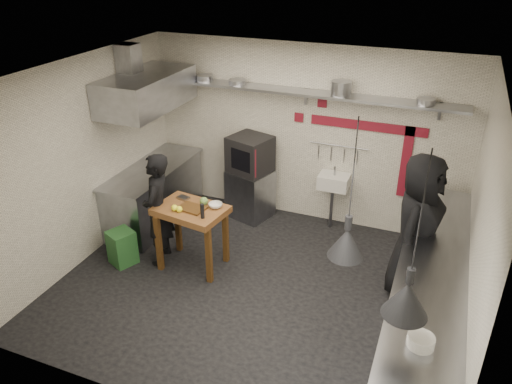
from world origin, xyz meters
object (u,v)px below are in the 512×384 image
at_px(oven_stand, 250,193).
at_px(green_bin, 122,247).
at_px(chef_left, 158,210).
at_px(chef_right, 417,227).
at_px(combi_oven, 250,154).
at_px(prep_table, 192,237).

bearing_deg(oven_stand, green_bin, -103.83).
relative_size(chef_left, chef_right, 0.85).
height_order(combi_oven, green_bin, combi_oven).
relative_size(green_bin, prep_table, 0.54).
relative_size(combi_oven, chef_right, 0.31).
height_order(green_bin, prep_table, prep_table).
height_order(combi_oven, chef_right, chef_right).
distance_m(oven_stand, chef_left, 1.84).
relative_size(oven_stand, combi_oven, 1.34).
height_order(oven_stand, chef_right, chef_right).
bearing_deg(chef_right, combi_oven, 79.90).
bearing_deg(chef_left, oven_stand, 140.47).
relative_size(prep_table, chef_left, 0.57).
bearing_deg(chef_right, oven_stand, 79.98).
distance_m(green_bin, chef_left, 0.78).
bearing_deg(combi_oven, prep_table, -79.86).
xyz_separation_m(oven_stand, green_bin, (-1.15, -1.93, -0.15)).
distance_m(prep_table, chef_right, 2.95).
relative_size(oven_stand, chef_left, 0.49).
bearing_deg(prep_table, green_bin, -153.61).
height_order(oven_stand, prep_table, prep_table).
height_order(prep_table, chef_left, chef_left).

